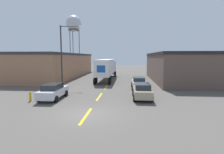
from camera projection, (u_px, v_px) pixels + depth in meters
The scene contains 11 objects.
ground_plane at pixel (87, 114), 13.12m from camera, with size 160.00×160.00×0.00m, color #56514C.
road_centerline at pixel (99, 97), 18.92m from camera, with size 0.20×16.05×0.01m.
warehouse_left at pixel (55, 65), 38.57m from camera, with size 11.04×26.95×5.05m.
warehouse_right at pixel (188, 67), 31.18m from camera, with size 12.54×19.27×5.03m.
semi_truck at pixel (107, 67), 32.81m from camera, with size 2.71×14.16×3.83m.
parked_car_right_mid at pixel (139, 83), 23.70m from camera, with size 1.93×4.40×1.58m.
parked_car_right_near at pixel (142, 91), 18.05m from camera, with size 1.93×4.40×1.58m.
parked_car_left_near at pixel (53, 91), 17.83m from camera, with size 1.93×4.40×1.58m.
water_tower at pixel (74, 24), 71.42m from camera, with size 6.22×6.22×21.19m.
street_lamp at pixel (64, 51), 26.16m from camera, with size 3.29×0.32×8.92m.
fire_hydrant at pixel (30, 96), 16.96m from camera, with size 0.22×0.22×0.95m.
Camera 1 is at (2.97, -12.50, 4.30)m, focal length 28.00 mm.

